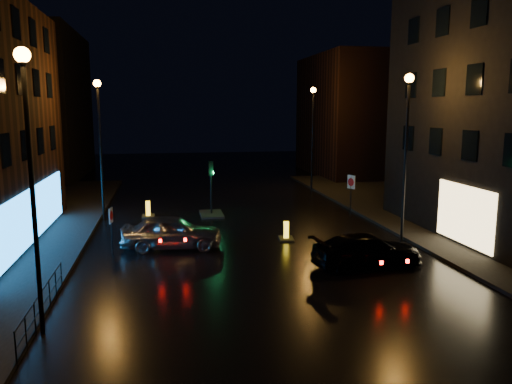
# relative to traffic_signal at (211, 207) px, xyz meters

# --- Properties ---
(ground) EXTENTS (120.00, 120.00, 0.00)m
(ground) POSITION_rel_traffic_signal_xyz_m (1.20, -14.00, -0.50)
(ground) COLOR black
(ground) RESTS_ON ground
(pavement_right) EXTENTS (12.00, 44.00, 0.15)m
(pavement_right) POSITION_rel_traffic_signal_xyz_m (15.20, -6.00, -0.43)
(pavement_right) COLOR black
(pavement_right) RESTS_ON ground
(building_far_left) EXTENTS (8.00, 16.00, 14.00)m
(building_far_left) POSITION_rel_traffic_signal_xyz_m (-14.80, 21.00, 6.50)
(building_far_left) COLOR black
(building_far_left) RESTS_ON ground
(building_far_right) EXTENTS (8.00, 14.00, 12.00)m
(building_far_right) POSITION_rel_traffic_signal_xyz_m (16.20, 18.00, 5.50)
(building_far_right) COLOR black
(building_far_right) RESTS_ON ground
(street_lamp_lnear) EXTENTS (0.44, 0.44, 8.37)m
(street_lamp_lnear) POSITION_rel_traffic_signal_xyz_m (-6.60, -16.00, 5.06)
(street_lamp_lnear) COLOR black
(street_lamp_lnear) RESTS_ON ground
(street_lamp_lfar) EXTENTS (0.44, 0.44, 8.37)m
(street_lamp_lfar) POSITION_rel_traffic_signal_xyz_m (-6.60, -0.00, 5.06)
(street_lamp_lfar) COLOR black
(street_lamp_lfar) RESTS_ON ground
(street_lamp_rnear) EXTENTS (0.44, 0.44, 8.37)m
(street_lamp_rnear) POSITION_rel_traffic_signal_xyz_m (9.00, -8.00, 5.06)
(street_lamp_rnear) COLOR black
(street_lamp_rnear) RESTS_ON ground
(street_lamp_rfar) EXTENTS (0.44, 0.44, 8.37)m
(street_lamp_rfar) POSITION_rel_traffic_signal_xyz_m (9.00, 8.00, 5.06)
(street_lamp_rfar) COLOR black
(street_lamp_rfar) RESTS_ON ground
(traffic_signal) EXTENTS (1.40, 2.40, 3.45)m
(traffic_signal) POSITION_rel_traffic_signal_xyz_m (0.00, 0.00, 0.00)
(traffic_signal) COLOR black
(traffic_signal) RESTS_ON ground
(guard_railing) EXTENTS (0.05, 6.04, 1.00)m
(guard_railing) POSITION_rel_traffic_signal_xyz_m (-6.80, -15.00, 0.24)
(guard_railing) COLOR black
(guard_railing) RESTS_ON ground
(silver_hatchback) EXTENTS (4.93, 2.31, 1.63)m
(silver_hatchback) POSITION_rel_traffic_signal_xyz_m (-2.59, -7.33, 0.31)
(silver_hatchback) COLOR #A3A6AA
(silver_hatchback) RESTS_ON ground
(dark_sedan) EXTENTS (5.03, 2.50, 1.40)m
(dark_sedan) POSITION_rel_traffic_signal_xyz_m (5.57, -11.67, 0.20)
(dark_sedan) COLOR black
(dark_sedan) RESTS_ON ground
(bollard_near) EXTENTS (0.86, 1.18, 0.96)m
(bollard_near) POSITION_rel_traffic_signal_xyz_m (3.23, -6.73, -0.29)
(bollard_near) COLOR black
(bollard_near) RESTS_ON ground
(bollard_far) EXTENTS (0.78, 1.16, 1.01)m
(bollard_far) POSITION_rel_traffic_signal_xyz_m (-3.95, 0.12, -0.28)
(bollard_far) COLOR black
(bollard_far) RESTS_ON ground
(road_sign_left) EXTENTS (0.14, 0.52, 2.15)m
(road_sign_left) POSITION_rel_traffic_signal_xyz_m (-5.36, -7.64, 1.11)
(road_sign_left) COLOR black
(road_sign_left) RESTS_ON ground
(road_sign_right) EXTENTS (0.31, 0.59, 2.58)m
(road_sign_right) POSITION_rel_traffic_signal_xyz_m (8.62, -1.78, 1.43)
(road_sign_right) COLOR black
(road_sign_right) RESTS_ON ground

